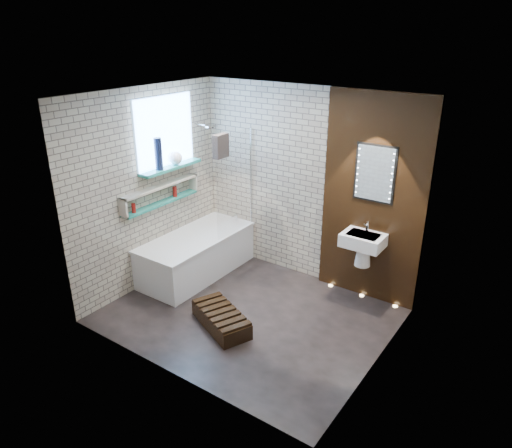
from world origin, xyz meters
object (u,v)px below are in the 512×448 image
Objects in this scene: walnut_step at (221,320)px; washbasin at (363,244)px; led_mirror at (375,174)px; bathtub at (197,254)px; bath_screen at (235,184)px.

washbasin is at bearing 53.55° from walnut_step.
washbasin is 0.88m from led_mirror.
bathtub reaches higher than walnut_step.
bathtub is 2.68m from led_mirror.
bath_screen is (0.35, 0.44, 0.99)m from bathtub.
led_mirror reaches higher than washbasin.
walnut_step is (0.74, -1.27, -1.19)m from bath_screen.
bathtub is at bearing 142.88° from walnut_step.
bath_screen reaches higher than walnut_step.
walnut_step is (-1.08, -1.46, -0.70)m from washbasin.
bathtub is at bearing -163.99° from washbasin.
led_mirror reaches higher than bathtub.
bath_screen is at bearing -174.22° from washbasin.
bathtub is 2.32m from washbasin.
bath_screen is at bearing 120.34° from walnut_step.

